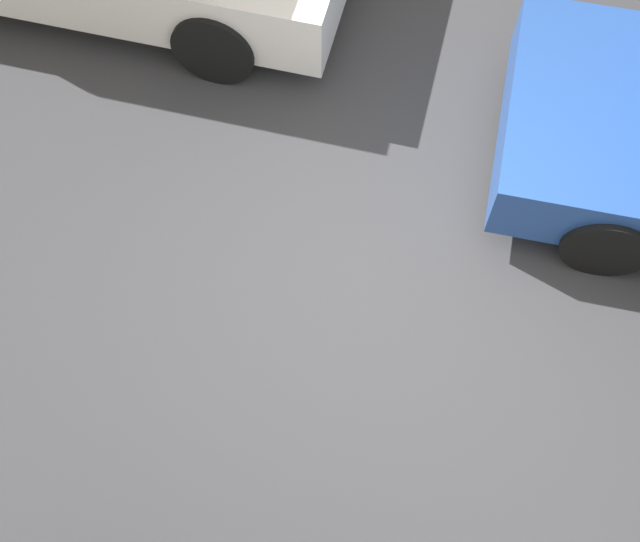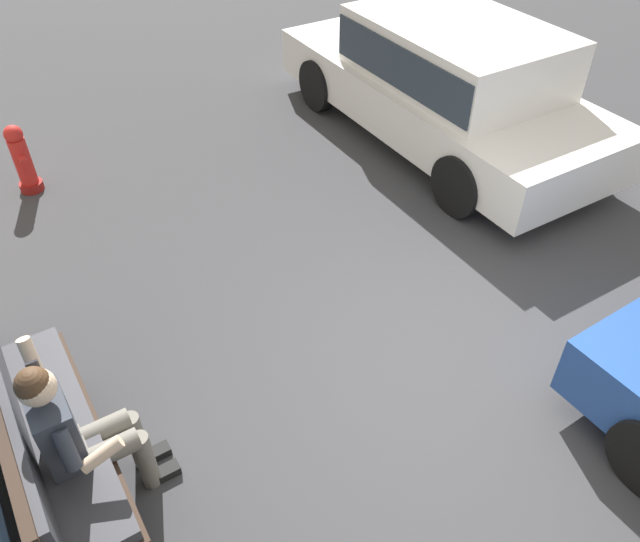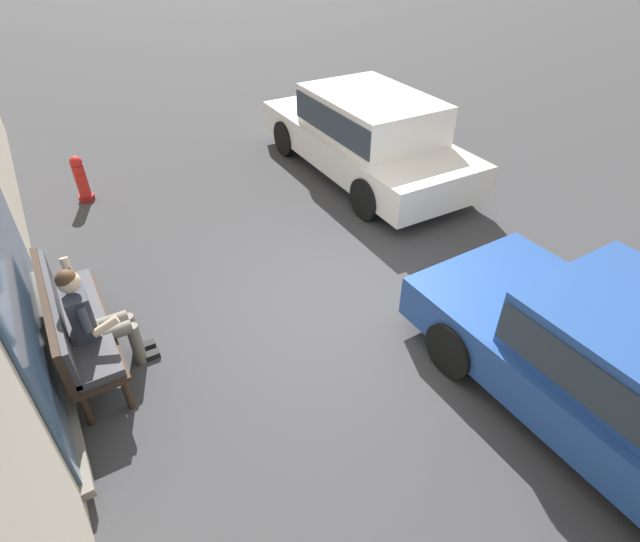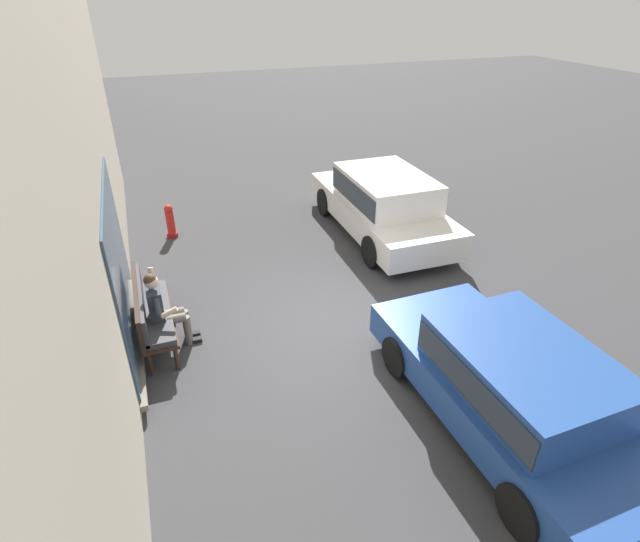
% 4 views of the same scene
% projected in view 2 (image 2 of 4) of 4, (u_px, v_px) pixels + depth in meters
% --- Properties ---
extents(ground_plane, '(60.00, 60.00, 0.00)m').
position_uv_depth(ground_plane, '(447.00, 381.00, 5.07)').
color(ground_plane, '#38383A').
extents(bench, '(1.94, 0.55, 1.04)m').
position_uv_depth(bench, '(38.00, 435.00, 3.98)').
color(bench, '#332319').
rests_on(bench, ground_plane).
extents(person_on_phone, '(0.73, 0.74, 1.37)m').
position_uv_depth(person_on_phone, '(78.00, 432.00, 3.85)').
color(person_on_phone, '#6B665B').
rests_on(person_on_phone, ground_plane).
extents(parked_car_mid, '(4.72, 2.04, 1.52)m').
position_uv_depth(parked_car_mid, '(447.00, 77.00, 7.55)').
color(parked_car_mid, white).
rests_on(parked_car_mid, ground_plane).
extents(fire_hydrant, '(0.38, 0.26, 0.81)m').
position_uv_depth(fire_hydrant, '(22.00, 160.00, 6.94)').
color(fire_hydrant, maroon).
rests_on(fire_hydrant, ground_plane).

